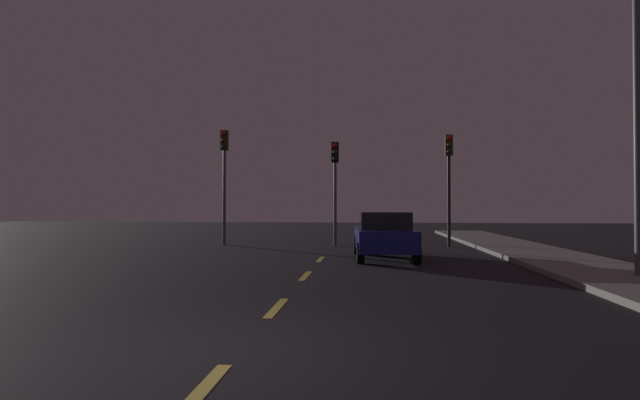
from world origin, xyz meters
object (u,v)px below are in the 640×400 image
Objects in this scene: traffic_signal_right at (449,168)px; traffic_signal_center at (335,173)px; traffic_signal_left at (224,165)px; car_stopped_ahead at (384,235)px; street_lamp_right at (626,96)px.

traffic_signal_center is at bearing -179.99° from traffic_signal_right.
traffic_signal_left is 9.06m from car_stopped_ahead.
street_lamp_right reaches higher than traffic_signal_right.
traffic_signal_right is 0.67× the size of street_lamp_right.
street_lamp_right reaches higher than traffic_signal_center.
traffic_signal_left reaches higher than car_stopped_ahead.
traffic_signal_center is (5.03, -0.00, -0.39)m from traffic_signal_left.
car_stopped_ahead is 7.84m from street_lamp_right.
traffic_signal_right reaches higher than car_stopped_ahead.
traffic_signal_center is 0.95× the size of traffic_signal_right.
street_lamp_right is at bearing -51.58° from traffic_signal_center.
traffic_signal_left is 5.05m from traffic_signal_center.
street_lamp_right is at bearing -38.76° from car_stopped_ahead.
traffic_signal_center reaches higher than car_stopped_ahead.
traffic_signal_center is at bearing -0.01° from traffic_signal_left.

